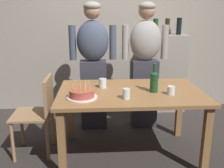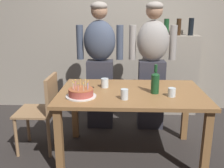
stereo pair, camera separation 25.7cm
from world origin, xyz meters
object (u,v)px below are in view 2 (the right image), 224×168
object	(u,v)px
water_glass_far	(124,94)
person_man_bearded	(100,64)
wine_bottle	(155,82)
cell_phone	(87,87)
birthday_cake	(81,93)
person_woman_cardigan	(152,64)
water_glass_side	(172,92)
dining_chair	(44,107)
water_glass_near	(105,83)

from	to	relation	value
water_glass_far	person_man_bearded	world-z (taller)	person_man_bearded
wine_bottle	person_man_bearded	xyz separation A→B (m)	(-0.63, 0.81, 0.02)
wine_bottle	cell_phone	distance (m)	0.75
birthday_cake	person_woman_cardigan	world-z (taller)	person_woman_cardigan
person_man_bearded	person_woman_cardigan	bearing A→B (deg)	-180.00
water_glass_side	cell_phone	world-z (taller)	water_glass_side
water_glass_far	person_man_bearded	xyz separation A→B (m)	(-0.32, 1.01, 0.08)
dining_chair	cell_phone	bearing A→B (deg)	93.10
water_glass_near	person_woman_cardigan	xyz separation A→B (m)	(0.58, 0.63, 0.08)
birthday_cake	wine_bottle	size ratio (longest dim) A/B	1.00
dining_chair	person_woman_cardigan	bearing A→B (deg)	117.90
cell_phone	person_woman_cardigan	distance (m)	1.01
water_glass_far	person_man_bearded	bearing A→B (deg)	107.44
cell_phone	person_man_bearded	distance (m)	0.66
water_glass_side	person_woman_cardigan	size ratio (longest dim) A/B	0.05
water_glass_far	cell_phone	size ratio (longest dim) A/B	0.70
birthday_cake	cell_phone	bearing A→B (deg)	87.97
dining_chair	water_glass_side	bearing A→B (deg)	79.63
wine_bottle	water_glass_side	bearing A→B (deg)	-33.72
water_glass_near	cell_phone	distance (m)	0.20
water_glass_far	wine_bottle	bearing A→B (deg)	33.23
water_glass_near	wine_bottle	xyz separation A→B (m)	(0.52, -0.18, 0.07)
water_glass_side	dining_chair	size ratio (longest dim) A/B	0.10
water_glass_near	water_glass_far	size ratio (longest dim) A/B	1.01
water_glass_side	birthday_cake	bearing A→B (deg)	-176.95
water_glass_near	wine_bottle	world-z (taller)	wine_bottle
water_glass_near	wine_bottle	bearing A→B (deg)	-19.48
birthday_cake	person_woman_cardigan	xyz separation A→B (m)	(0.79, 0.96, 0.09)
cell_phone	wine_bottle	bearing A→B (deg)	12.81
water_glass_far	water_glass_side	xyz separation A→B (m)	(0.46, 0.10, -0.01)
person_woman_cardigan	water_glass_far	bearing A→B (deg)	70.22
person_man_bearded	water_glass_side	bearing A→B (deg)	130.47
water_glass_side	person_man_bearded	bearing A→B (deg)	130.47
person_man_bearded	person_woman_cardigan	size ratio (longest dim) A/B	1.00
water_glass_side	wine_bottle	world-z (taller)	wine_bottle
water_glass_near	person_woman_cardigan	size ratio (longest dim) A/B	0.06
cell_phone	person_woman_cardigan	world-z (taller)	person_woman_cardigan
water_glass_near	person_woman_cardigan	bearing A→B (deg)	47.40
water_glass_side	person_woman_cardigan	bearing A→B (deg)	95.96
water_glass_far	person_woman_cardigan	world-z (taller)	person_woman_cardigan
cell_phone	person_man_bearded	world-z (taller)	person_man_bearded
wine_bottle	cell_phone	bearing A→B (deg)	166.50
birthday_cake	cell_phone	world-z (taller)	birthday_cake
birthday_cake	water_glass_far	xyz separation A→B (m)	(0.42, -0.05, 0.01)
water_glass_side	cell_phone	bearing A→B (deg)	162.54
water_glass_side	wine_bottle	xyz separation A→B (m)	(-0.15, 0.10, 0.07)
wine_bottle	dining_chair	distance (m)	1.26
cell_phone	water_glass_side	bearing A→B (deg)	8.85
water_glass_side	wine_bottle	distance (m)	0.20
water_glass_far	cell_phone	bearing A→B (deg)	137.54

